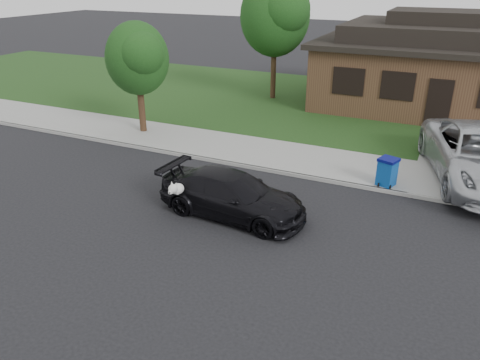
% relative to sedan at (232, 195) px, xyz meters
% --- Properties ---
extents(ground, '(120.00, 120.00, 0.00)m').
position_rel_sedan_xyz_m(ground, '(0.72, -0.09, -0.64)').
color(ground, black).
rests_on(ground, ground).
extents(sidewalk, '(60.00, 3.00, 0.12)m').
position_rel_sedan_xyz_m(sidewalk, '(0.72, 4.91, -0.58)').
color(sidewalk, gray).
rests_on(sidewalk, ground).
extents(curb, '(60.00, 0.12, 0.12)m').
position_rel_sedan_xyz_m(curb, '(0.72, 3.41, -0.58)').
color(curb, gray).
rests_on(curb, ground).
extents(lawn, '(60.00, 13.00, 0.13)m').
position_rel_sedan_xyz_m(lawn, '(0.72, 12.91, -0.57)').
color(lawn, '#193814').
rests_on(lawn, ground).
extents(sedan, '(4.50, 2.26, 1.27)m').
position_rel_sedan_xyz_m(sedan, '(0.00, 0.00, 0.00)').
color(sedan, black).
rests_on(sedan, ground).
extents(recycling_bin, '(0.70, 0.70, 0.92)m').
position_rel_sedan_xyz_m(recycling_bin, '(3.75, 3.76, -0.05)').
color(recycling_bin, '#0E479B').
rests_on(recycling_bin, sidewalk).
extents(house, '(12.60, 8.60, 4.65)m').
position_rel_sedan_xyz_m(house, '(4.72, 14.91, 1.50)').
color(house, '#422B1C').
rests_on(house, ground).
extents(tree_0, '(3.78, 3.60, 6.34)m').
position_rel_sedan_xyz_m(tree_0, '(-3.61, 12.79, 3.84)').
color(tree_0, '#332114').
rests_on(tree_0, ground).
extents(tree_2, '(2.73, 2.60, 4.59)m').
position_rel_sedan_xyz_m(tree_2, '(-6.66, 5.02, 2.63)').
color(tree_2, '#332114').
rests_on(tree_2, ground).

